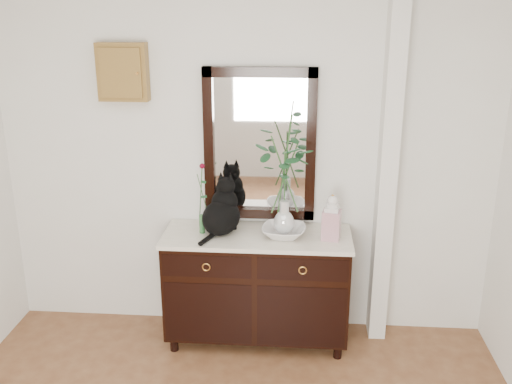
# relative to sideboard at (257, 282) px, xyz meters

# --- Properties ---
(wall_back) EXTENTS (3.60, 0.04, 2.70)m
(wall_back) POSITION_rel_sideboard_xyz_m (-0.10, 0.25, 0.88)
(wall_back) COLOR white
(wall_back) RESTS_ON ground
(pilaster) EXTENTS (0.12, 0.20, 2.70)m
(pilaster) POSITION_rel_sideboard_xyz_m (0.90, 0.17, 0.88)
(pilaster) COLOR white
(pilaster) RESTS_ON ground
(sideboard) EXTENTS (1.33, 0.52, 0.82)m
(sideboard) POSITION_rel_sideboard_xyz_m (0.00, 0.00, 0.00)
(sideboard) COLOR black
(sideboard) RESTS_ON ground
(wall_mirror) EXTENTS (0.80, 0.06, 1.10)m
(wall_mirror) POSITION_rel_sideboard_xyz_m (-0.00, 0.24, 0.97)
(wall_mirror) COLOR black
(wall_mirror) RESTS_ON wall_back
(key_cabinet) EXTENTS (0.35, 0.10, 0.40)m
(key_cabinet) POSITION_rel_sideboard_xyz_m (-0.95, 0.21, 1.48)
(key_cabinet) COLOR brown
(key_cabinet) RESTS_ON wall_back
(cat) EXTENTS (0.39, 0.43, 0.41)m
(cat) POSITION_rel_sideboard_xyz_m (-0.25, 0.00, 0.58)
(cat) COLOR black
(cat) RESTS_ON sideboard
(lotus_bowl) EXTENTS (0.33, 0.33, 0.08)m
(lotus_bowl) POSITION_rel_sideboard_xyz_m (0.19, -0.02, 0.41)
(lotus_bowl) COLOR white
(lotus_bowl) RESTS_ON sideboard
(vase_branches) EXTENTS (0.52, 0.52, 0.86)m
(vase_branches) POSITION_rel_sideboard_xyz_m (0.19, -0.02, 0.82)
(vase_branches) COLOR silver
(vase_branches) RESTS_ON lotus_bowl
(bud_vase_rose) EXTENTS (0.07, 0.07, 0.52)m
(bud_vase_rose) POSITION_rel_sideboard_xyz_m (-0.39, 0.00, 0.64)
(bud_vase_rose) COLOR #336E38
(bud_vase_rose) RESTS_ON sideboard
(ginger_jar) EXTENTS (0.14, 0.14, 0.33)m
(ginger_jar) POSITION_rel_sideboard_xyz_m (0.52, -0.03, 0.54)
(ginger_jar) COLOR white
(ginger_jar) RESTS_ON sideboard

